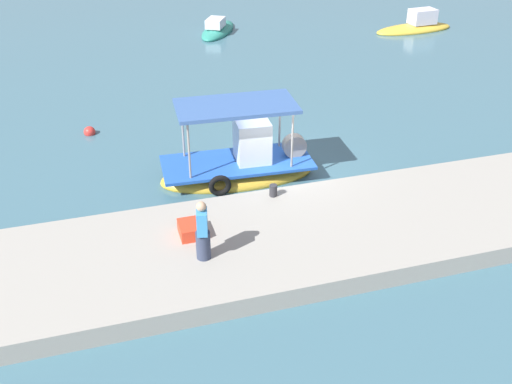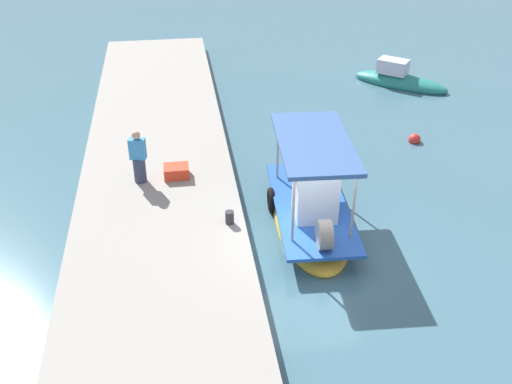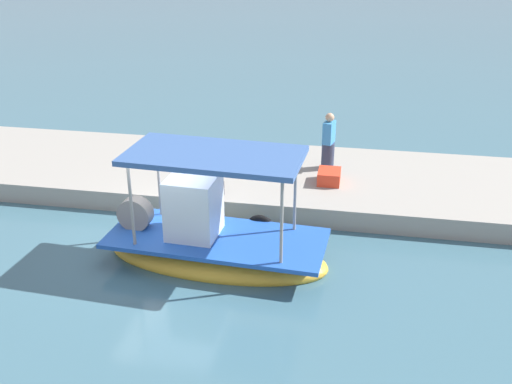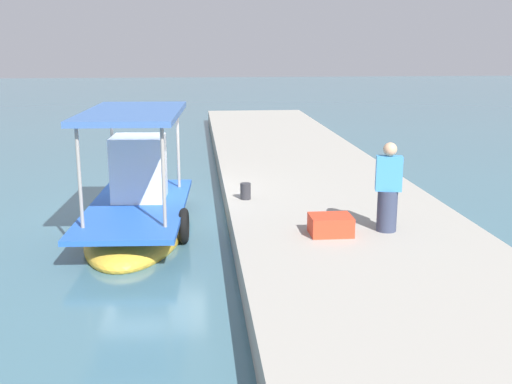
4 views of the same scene
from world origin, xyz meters
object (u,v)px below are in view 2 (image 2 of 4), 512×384
at_px(fisherman_near_bollard, 139,159).
at_px(marker_buoy, 414,140).
at_px(cargo_crate, 176,171).
at_px(moored_boat_far, 399,81).
at_px(mooring_bollard, 230,217).
at_px(main_fishing_boat, 311,211).

xyz_separation_m(fisherman_near_bollard, marker_buoy, (-2.45, 9.81, -1.24)).
height_order(cargo_crate, moored_boat_far, moored_boat_far).
distance_m(marker_buoy, moored_boat_far, 5.74).
bearing_deg(mooring_bollard, fisherman_near_bollard, -137.54).
bearing_deg(fisherman_near_bollard, mooring_bollard, 42.46).
bearing_deg(moored_boat_far, marker_buoy, -14.31).
distance_m(fisherman_near_bollard, moored_boat_far, 13.84).
bearing_deg(moored_boat_far, cargo_crate, -52.09).
bearing_deg(main_fishing_boat, marker_buoy, 133.59).
height_order(fisherman_near_bollard, moored_boat_far, fisherman_near_bollard).
height_order(mooring_bollard, cargo_crate, mooring_bollard).
height_order(main_fishing_boat, cargo_crate, main_fishing_boat).
height_order(mooring_bollard, marker_buoy, mooring_bollard).
bearing_deg(cargo_crate, mooring_bollard, 25.73).
bearing_deg(marker_buoy, mooring_bollard, -55.08).
bearing_deg(marker_buoy, fisherman_near_bollard, -75.99).
distance_m(main_fishing_boat, cargo_crate, 4.45).
xyz_separation_m(cargo_crate, moored_boat_far, (-7.89, 10.13, -0.53)).
bearing_deg(moored_boat_far, mooring_bollard, -39.35).
relative_size(mooring_bollard, cargo_crate, 0.48).
height_order(main_fishing_boat, mooring_bollard, main_fishing_boat).
bearing_deg(mooring_bollard, cargo_crate, -154.27).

